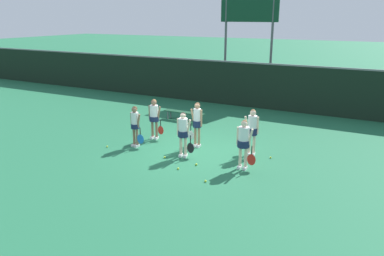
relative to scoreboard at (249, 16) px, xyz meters
name	(u,v)px	position (x,y,z in m)	size (l,w,h in m)	color
ground_plane	(193,151)	(1.35, -9.60, -4.85)	(140.00, 140.00, 0.00)	#216642
fence_windscreen	(258,85)	(1.35, -1.88, -3.60)	(60.00, 0.08, 2.49)	black
scoreboard	(249,16)	(0.00, 0.00, 0.00)	(3.44, 0.15, 6.26)	#515156
bench_courtside	(184,113)	(-0.99, -6.00, -4.47)	(2.11, 0.42, 0.43)	#19472D
player_0	(135,123)	(-0.85, -10.15, -3.92)	(0.63, 0.33, 1.60)	#8C664C
player_1	(183,131)	(1.31, -10.24, -3.89)	(0.64, 0.37, 1.65)	beige
player_2	(244,140)	(3.60, -10.30, -3.86)	(0.69, 0.41, 1.68)	beige
player_3	(154,115)	(-0.73, -9.00, -3.86)	(0.67, 0.40, 1.66)	#8C664C
player_4	(197,121)	(1.26, -9.06, -3.82)	(0.61, 0.33, 1.75)	tan
player_5	(252,128)	(3.42, -8.96, -3.84)	(0.64, 0.37, 1.71)	beige
tennis_ball_0	(196,164)	(2.11, -10.78, -4.82)	(0.07, 0.07, 0.07)	#CCE033
tennis_ball_1	(165,157)	(0.80, -10.71, -4.82)	(0.07, 0.07, 0.07)	#CCE033
tennis_ball_2	(107,147)	(-1.77, -10.76, -4.82)	(0.07, 0.07, 0.07)	#CCE033
tennis_ball_3	(134,128)	(-2.31, -8.31, -4.82)	(0.07, 0.07, 0.07)	#CCE033
tennis_ball_4	(271,158)	(4.17, -8.97, -4.82)	(0.06, 0.06, 0.06)	#CCE033
tennis_ball_5	(178,169)	(1.74, -11.38, -4.82)	(0.07, 0.07, 0.07)	#CCE033
tennis_ball_6	(206,181)	(2.96, -11.84, -4.82)	(0.07, 0.07, 0.07)	#CCE033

